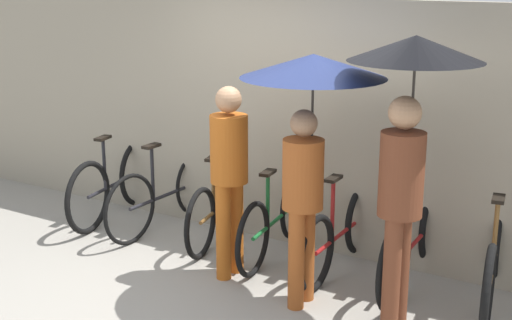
% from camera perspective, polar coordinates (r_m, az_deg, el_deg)
% --- Properties ---
extents(ground_plane, '(30.00, 30.00, 0.00)m').
position_cam_1_polar(ground_plane, '(5.75, -5.20, -11.87)').
color(ground_plane, gray).
extents(back_wall, '(11.95, 0.12, 2.35)m').
position_cam_1_polar(back_wall, '(6.73, 3.29, 2.83)').
color(back_wall, gray).
rests_on(back_wall, ground).
extents(parked_bicycle_0, '(0.48, 1.71, 1.08)m').
position_cam_1_polar(parked_bicycle_0, '(7.74, -11.23, -1.79)').
color(parked_bicycle_0, black).
rests_on(parked_bicycle_0, ground).
extents(parked_bicycle_1, '(0.44, 1.76, 0.97)m').
position_cam_1_polar(parked_bicycle_1, '(7.35, -7.22, -2.64)').
color(parked_bicycle_1, black).
rests_on(parked_bicycle_1, ground).
extents(parked_bicycle_2, '(0.53, 1.62, 1.03)m').
position_cam_1_polar(parked_bicycle_2, '(7.01, -2.85, -3.59)').
color(parked_bicycle_2, black).
rests_on(parked_bicycle_2, ground).
extents(parked_bicycle_3, '(0.44, 1.66, 1.10)m').
position_cam_1_polar(parked_bicycle_3, '(6.62, 1.56, -4.70)').
color(parked_bicycle_3, black).
rests_on(parked_bicycle_3, ground).
extents(parked_bicycle_4, '(0.44, 1.64, 0.98)m').
position_cam_1_polar(parked_bicycle_4, '(6.34, 6.73, -5.82)').
color(parked_bicycle_4, black).
rests_on(parked_bicycle_4, ground).
extents(parked_bicycle_5, '(0.44, 1.84, 1.07)m').
position_cam_1_polar(parked_bicycle_5, '(6.17, 12.62, -6.32)').
color(parked_bicycle_5, black).
rests_on(parked_bicycle_5, ground).
extents(parked_bicycle_6, '(0.49, 1.76, 1.04)m').
position_cam_1_polar(parked_bicycle_6, '(5.98, 18.47, -7.68)').
color(parked_bicycle_6, black).
rests_on(parked_bicycle_6, ground).
extents(pedestrian_leading, '(0.32, 0.32, 1.67)m').
position_cam_1_polar(pedestrian_leading, '(6.01, -2.16, -0.61)').
color(pedestrian_leading, '#B25619').
rests_on(pedestrian_leading, ground).
extents(pedestrian_center, '(1.12, 1.12, 1.98)m').
position_cam_1_polar(pedestrian_center, '(5.42, 4.35, 4.51)').
color(pedestrian_center, '#9E4C1E').
rests_on(pedestrian_center, ground).
extents(pedestrian_trailing, '(0.95, 0.95, 2.16)m').
position_cam_1_polar(pedestrian_trailing, '(5.08, 12.19, 4.12)').
color(pedestrian_trailing, brown).
rests_on(pedestrian_trailing, ground).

